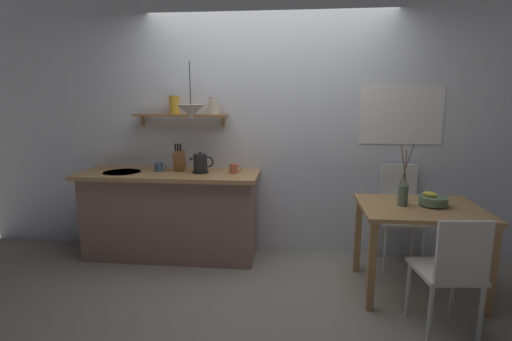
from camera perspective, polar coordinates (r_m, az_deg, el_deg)
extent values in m
plane|color=gray|center=(3.80, 1.15, -14.95)|extent=(14.00, 14.00, 0.00)
cube|color=silver|center=(4.08, 4.81, 6.50)|extent=(6.80, 0.10, 2.70)
cube|color=white|center=(4.15, 20.71, 7.65)|extent=(0.81, 0.01, 0.58)
cube|color=silver|center=(4.15, 20.70, 7.65)|extent=(0.75, 0.01, 0.52)
cube|color=gray|center=(4.13, -12.49, -6.66)|extent=(1.74, 0.52, 0.86)
cube|color=tan|center=(4.00, -12.84, -0.56)|extent=(1.83, 0.63, 0.04)
cylinder|color=#B7BABF|center=(4.16, -19.23, -0.26)|extent=(0.38, 0.38, 0.01)
cube|color=#9E6B3D|center=(4.09, -11.14, 8.06)|extent=(0.97, 0.18, 0.02)
cube|color=#99754C|center=(4.31, -16.39, 7.14)|extent=(0.02, 0.06, 0.12)
cube|color=#99754C|center=(4.06, -4.83, 7.34)|extent=(0.02, 0.06, 0.12)
cylinder|color=gold|center=(4.10, -12.02, 9.47)|extent=(0.10, 0.10, 0.18)
cylinder|color=silver|center=(4.10, -12.07, 10.83)|extent=(0.11, 0.11, 0.01)
cylinder|color=beige|center=(4.00, -6.30, 9.46)|extent=(0.09, 0.09, 0.16)
cylinder|color=silver|center=(4.00, -6.33, 10.70)|extent=(0.10, 0.10, 0.01)
cylinder|color=beige|center=(3.99, -5.97, 9.25)|extent=(0.08, 0.08, 0.13)
cylinder|color=silver|center=(3.99, -5.99, 10.28)|extent=(0.08, 0.08, 0.01)
cube|color=tan|center=(3.49, 23.20, -5.15)|extent=(0.98, 0.79, 0.03)
cube|color=tan|center=(3.20, 16.77, -13.45)|extent=(0.06, 0.06, 0.73)
cube|color=tan|center=(3.47, 31.57, -12.65)|extent=(0.06, 0.06, 0.73)
cube|color=tan|center=(3.83, 14.84, -9.24)|extent=(0.06, 0.06, 0.73)
cube|color=tan|center=(4.06, 27.38, -8.95)|extent=(0.06, 0.06, 0.73)
cube|color=silver|center=(3.09, 26.22, -13.21)|extent=(0.44, 0.47, 0.03)
cube|color=silver|center=(2.85, 28.39, -10.63)|extent=(0.35, 0.06, 0.42)
cylinder|color=silver|center=(3.41, 27.12, -15.33)|extent=(0.03, 0.03, 0.44)
cylinder|color=silver|center=(3.27, 21.64, -15.98)|extent=(0.03, 0.03, 0.44)
cylinder|color=silver|center=(3.12, 30.33, -18.11)|extent=(0.03, 0.03, 0.44)
cylinder|color=silver|center=(2.98, 24.38, -19.04)|extent=(0.03, 0.03, 0.44)
cube|color=white|center=(4.08, 20.68, -6.99)|extent=(0.41, 0.41, 0.03)
cube|color=white|center=(4.19, 20.27, -2.62)|extent=(0.36, 0.03, 0.52)
cylinder|color=white|center=(3.95, 18.60, -11.03)|extent=(0.03, 0.03, 0.44)
cylinder|color=white|center=(4.05, 23.53, -10.86)|extent=(0.03, 0.03, 0.44)
cylinder|color=white|center=(4.27, 17.57, -9.32)|extent=(0.03, 0.03, 0.44)
cylinder|color=white|center=(4.36, 22.14, -9.22)|extent=(0.03, 0.03, 0.44)
cylinder|color=slate|center=(3.54, 24.72, -4.70)|extent=(0.10, 0.10, 0.01)
cylinder|color=slate|center=(3.53, 24.77, -4.07)|extent=(0.23, 0.23, 0.07)
ellipsoid|color=yellow|center=(3.51, 24.40, -3.22)|extent=(0.14, 0.12, 0.04)
cylinder|color=#567056|center=(3.44, 20.93, -3.46)|extent=(0.08, 0.08, 0.17)
cylinder|color=brown|center=(3.39, 21.06, 0.72)|extent=(0.07, 0.03, 0.33)
cylinder|color=brown|center=(3.38, 21.24, 0.40)|extent=(0.01, 0.01, 0.30)
cylinder|color=brown|center=(3.38, 21.44, 0.76)|extent=(0.08, 0.03, 0.33)
cylinder|color=black|center=(3.92, -8.22, -0.21)|extent=(0.16, 0.16, 0.02)
cylinder|color=#232326|center=(3.90, -8.26, 1.17)|extent=(0.14, 0.14, 0.17)
sphere|color=black|center=(3.89, -8.29, 2.61)|extent=(0.02, 0.02, 0.02)
cone|color=#232326|center=(3.92, -9.50, 1.69)|extent=(0.04, 0.04, 0.04)
torus|color=black|center=(3.88, -7.13, 1.28)|extent=(0.11, 0.02, 0.11)
cube|color=brown|center=(4.04, -11.30, 1.45)|extent=(0.10, 0.16, 0.22)
cylinder|color=black|center=(4.00, -11.87, 3.40)|extent=(0.02, 0.03, 0.08)
cylinder|color=black|center=(3.99, -11.51, 3.39)|extent=(0.02, 0.03, 0.08)
cylinder|color=black|center=(3.99, -11.14, 3.39)|extent=(0.02, 0.03, 0.08)
cylinder|color=#3D5B89|center=(4.09, -14.18, 0.51)|extent=(0.09, 0.09, 0.09)
torus|color=#3D5B89|center=(4.07, -13.51, 0.52)|extent=(0.06, 0.01, 0.06)
cylinder|color=#C6664C|center=(3.86, -3.35, 0.32)|extent=(0.08, 0.08, 0.10)
torus|color=#C6664C|center=(3.85, -2.62, 0.33)|extent=(0.07, 0.01, 0.07)
cylinder|color=black|center=(3.71, -9.76, 12.64)|extent=(0.01, 0.01, 0.39)
cone|color=silver|center=(3.71, -9.63, 8.69)|extent=(0.26, 0.26, 0.12)
sphere|color=white|center=(3.71, -9.61, 8.08)|extent=(0.04, 0.04, 0.04)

